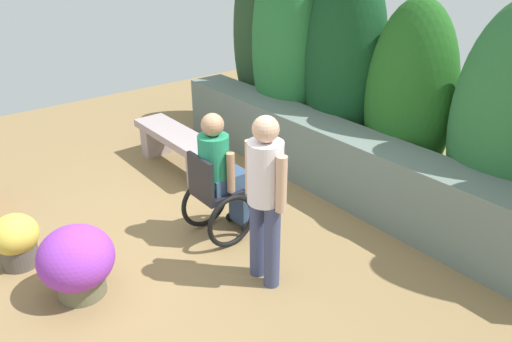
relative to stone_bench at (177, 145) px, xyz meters
name	(u,v)px	position (x,y,z in m)	size (l,w,h in m)	color
ground_plane	(179,255)	(1.70, -1.00, -0.34)	(10.66, 10.66, 0.00)	olive
stone_retaining_wall	(336,160)	(1.70, 1.17, 0.06)	(5.53, 0.55, 0.80)	slate
hedge_backdrop	(379,75)	(1.72, 1.77, 0.98)	(6.17, 1.07, 2.85)	#254225
stone_bench	(177,145)	(0.00, 0.00, 0.00)	(1.57, 0.43, 0.51)	#A19092
person_in_wheelchair	(219,180)	(1.63, -0.45, 0.28)	(0.53, 0.66, 1.33)	black
person_standing_companion	(265,192)	(2.48, -0.57, 0.56)	(0.49, 0.30, 1.56)	#3C4267
flower_pot_terracotta_by_wall	(16,240)	(0.88, -2.23, -0.07)	(0.43, 0.43, 0.52)	#564E48
flower_pot_red_accent	(77,262)	(1.65, -1.94, -0.01)	(0.64, 0.64, 0.65)	#605E45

